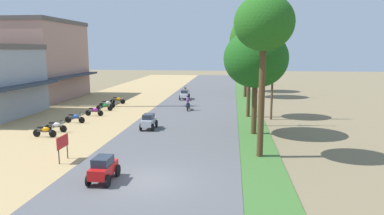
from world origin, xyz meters
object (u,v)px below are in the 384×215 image
at_px(median_tree_nearest, 264,25).
at_px(utility_pole_far, 273,66).
at_px(parked_motorbike_sixth, 107,104).
at_px(median_tree_second, 256,59).
at_px(streetlamp_far, 243,60).
at_px(parked_motorbike_nearest, 45,131).
at_px(car_hatchback_red, 103,168).
at_px(parked_motorbike_seventh, 118,100).
at_px(parked_motorbike_third, 75,117).
at_px(street_signboard, 63,143).
at_px(streetlamp_mid, 246,64).
at_px(median_tree_fifth, 246,42).
at_px(car_hatchback_silver, 149,121).
at_px(motorbike_ahead_second, 185,89).
at_px(median_tree_fourth, 246,41).
at_px(parked_motorbike_fifth, 105,106).
at_px(streetlamp_near, 255,75).
at_px(parked_motorbike_fourth, 94,111).
at_px(median_tree_third, 250,38).
at_px(utility_pole_near, 264,63).
at_px(parked_motorbike_second, 56,126).
at_px(car_sedan_white, 185,94).

xyz_separation_m(median_tree_nearest, utility_pole_far, (1.91, 11.55, -2.82)).
bearing_deg(parked_motorbike_sixth, median_tree_second, -33.00).
bearing_deg(utility_pole_far, streetlamp_far, 93.34).
bearing_deg(parked_motorbike_nearest, median_tree_second, 10.81).
relative_size(median_tree_second, car_hatchback_red, 3.90).
bearing_deg(parked_motorbike_seventh, parked_motorbike_third, -90.95).
relative_size(street_signboard, utility_pole_far, 0.16).
distance_m(parked_motorbike_third, streetlamp_mid, 27.13).
bearing_deg(median_tree_fifth, car_hatchback_silver, -107.72).
relative_size(street_signboard, motorbike_ahead_second, 0.83).
bearing_deg(streetlamp_far, median_tree_fourth, -90.32).
distance_m(parked_motorbike_third, parked_motorbike_sixth, 7.85).
bearing_deg(street_signboard, utility_pole_far, 46.47).
xyz_separation_m(parked_motorbike_third, utility_pole_far, (17.15, 3.86, 4.40)).
relative_size(parked_motorbike_nearest, median_tree_second, 0.23).
bearing_deg(parked_motorbike_sixth, parked_motorbike_fifth, -78.63).
relative_size(street_signboard, streetlamp_mid, 0.20).
xyz_separation_m(streetlamp_near, car_hatchback_red, (-7.94, -13.57, -3.60)).
xyz_separation_m(parked_motorbike_fifth, median_tree_nearest, (14.93, -13.86, 7.22)).
xyz_separation_m(parked_motorbike_fifth, streetlamp_near, (15.06, -5.27, 3.79)).
relative_size(streetlamp_far, car_hatchback_silver, 3.86).
bearing_deg(median_tree_fifth, parked_motorbike_fourth, -124.56).
relative_size(median_tree_third, median_tree_fourth, 0.93).
relative_size(street_signboard, utility_pole_near, 0.17).
distance_m(median_tree_fifth, car_hatchback_silver, 28.93).
bearing_deg(parked_motorbike_second, parked_motorbike_third, 90.45).
bearing_deg(streetlamp_near, utility_pole_far, 59.00).
xyz_separation_m(parked_motorbike_third, parked_motorbike_fourth, (0.40, 3.29, 0.00)).
xyz_separation_m(parked_motorbike_sixth, parked_motorbike_seventh, (0.20, 2.97, 0.00)).
height_order(parked_motorbike_nearest, parked_motorbike_third, same).
bearing_deg(utility_pole_far, streetlamp_near, -121.00).
bearing_deg(streetlamp_mid, parked_motorbike_fourth, -128.63).
relative_size(parked_motorbike_third, streetlamp_near, 0.24).
relative_size(parked_motorbike_nearest, street_signboard, 1.20).
distance_m(parked_motorbike_fourth, utility_pole_far, 17.33).
bearing_deg(median_tree_fifth, streetlamp_near, -90.31).
bearing_deg(car_sedan_white, streetlamp_mid, 40.43).
bearing_deg(parked_motorbike_sixth, parked_motorbike_second, -89.76).
bearing_deg(parked_motorbike_third, utility_pole_far, 12.69).
distance_m(parked_motorbike_third, parked_motorbike_fourth, 3.31).
relative_size(median_tree_nearest, utility_pole_near, 1.05).
relative_size(parked_motorbike_seventh, median_tree_second, 0.23).
relative_size(parked_motorbike_seventh, streetlamp_near, 0.24).
bearing_deg(median_tree_fifth, parked_motorbike_third, -121.59).
distance_m(median_tree_fourth, streetlamp_mid, 4.52).
xyz_separation_m(parked_motorbike_second, median_tree_nearest, (15.22, -4.33, 7.22)).
bearing_deg(parked_motorbike_seventh, motorbike_ahead_second, 60.78).
height_order(parked_motorbike_third, car_hatchback_red, car_hatchback_red).
bearing_deg(motorbike_ahead_second, streetlamp_mid, -2.15).
distance_m(parked_motorbike_third, median_tree_fourth, 25.19).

